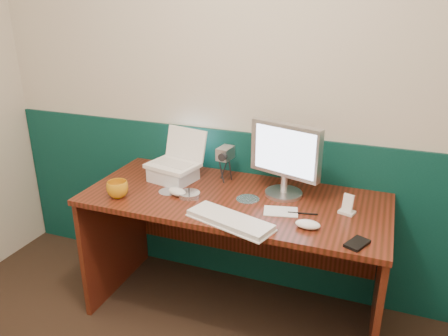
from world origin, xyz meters
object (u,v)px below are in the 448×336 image
at_px(desk, 233,257).
at_px(mug, 118,189).
at_px(laptop, 172,148).
at_px(monitor, 285,160).
at_px(camcorder, 225,164).
at_px(keyboard, 230,221).

bearing_deg(desk, mug, -159.24).
height_order(laptop, monitor, monitor).
bearing_deg(camcorder, mug, -130.35).
bearing_deg(desk, camcorder, 122.12).
xyz_separation_m(mug, camcorder, (0.45, 0.41, 0.06)).
bearing_deg(laptop, mug, -106.90).
distance_m(keyboard, mug, 0.66).
distance_m(desk, laptop, 0.70).
bearing_deg(camcorder, laptop, -152.15).
distance_m(mug, camcorder, 0.62).
relative_size(desk, camcorder, 8.01).
xyz_separation_m(monitor, camcorder, (-0.36, 0.07, -0.10)).
bearing_deg(camcorder, keyboard, -59.73).
xyz_separation_m(laptop, keyboard, (0.48, -0.37, -0.18)).
height_order(laptop, keyboard, laptop).
bearing_deg(laptop, monitor, 15.02).
bearing_deg(keyboard, camcorder, 130.54).
relative_size(desk, mug, 14.10).
distance_m(monitor, camcorder, 0.38).
xyz_separation_m(desk, keyboard, (0.08, -0.28, 0.39)).
relative_size(laptop, keyboard, 0.65).
xyz_separation_m(desk, monitor, (0.24, 0.12, 0.57)).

